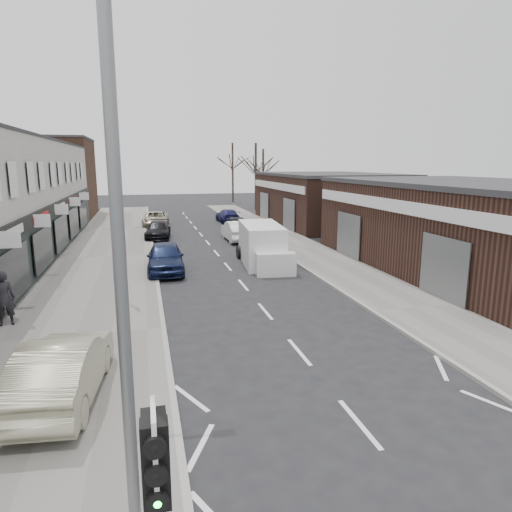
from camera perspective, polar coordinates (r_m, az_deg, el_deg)
ground at (r=9.53m, az=18.67°, el=-25.40°), size 160.00×160.00×0.00m
pavement_left at (r=28.94m, az=-18.28°, el=-0.16°), size 5.50×64.00×0.12m
pavement_right at (r=30.58m, az=5.74°, el=0.97°), size 3.50×64.00×0.12m
brick_block_far at (r=52.13m, az=-24.24°, el=8.74°), size 8.00×10.00×8.00m
right_unit_near at (r=26.63m, az=25.70°, el=3.09°), size 10.00×18.00×4.50m
right_unit_far at (r=43.83m, az=8.90°, el=6.97°), size 10.00×16.00×4.50m
tree_far_a at (r=56.21m, az=-0.03°, el=5.78°), size 3.60×3.60×8.00m
tree_far_b at (r=62.62m, az=0.88°, el=6.37°), size 3.60×3.60×7.50m
tree_far_c at (r=67.78m, az=-2.89°, el=6.75°), size 3.60×3.60×8.50m
traffic_light at (r=5.36m, az=-12.33°, el=-25.69°), size 0.28×0.60×3.10m
street_lamp at (r=5.60m, az=-14.97°, el=0.67°), size 2.23×0.22×8.00m
warning_sign at (r=18.64m, az=-15.99°, el=0.47°), size 0.12×0.80×2.70m
white_van at (r=25.65m, az=0.78°, el=1.29°), size 2.53×6.02×2.27m
sedan_on_pavement at (r=12.00m, az=-23.04°, el=-12.82°), size 2.04×4.72×1.51m
pedestrian at (r=17.92m, az=-29.00°, el=-4.64°), size 0.80×0.62×1.94m
parked_car_left_a at (r=24.32m, az=-11.26°, el=-0.19°), size 2.04×4.68×1.57m
parked_car_left_b at (r=35.48m, az=-12.16°, el=3.19°), size 2.22×4.58×1.29m
parked_car_left_c at (r=42.63m, az=-12.43°, el=4.57°), size 2.63×4.93×1.32m
parked_car_right_a at (r=33.64m, az=-2.43°, el=3.16°), size 1.60×4.51×1.48m
parked_car_right_b at (r=36.74m, az=-2.46°, el=3.89°), size 1.95×4.49×1.51m
parked_car_right_c at (r=44.44m, az=-3.58°, el=5.05°), size 1.89×4.41×1.27m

